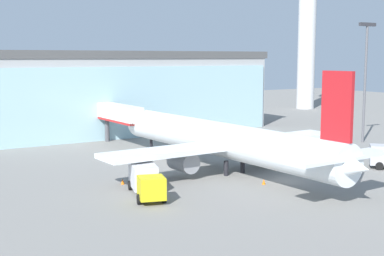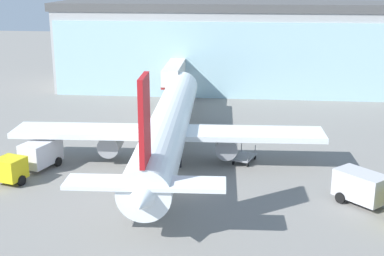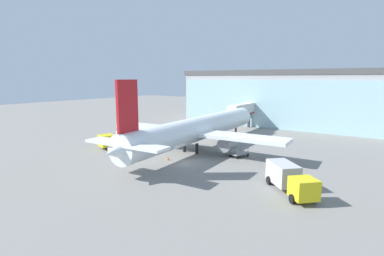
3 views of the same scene
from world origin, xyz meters
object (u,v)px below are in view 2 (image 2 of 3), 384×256
object	(u,v)px
fuel_truck	(375,192)
safety_cone_wingtip	(52,152)
jet_bridge	(174,74)
airplane	(169,126)
baggage_cart	(244,157)
catering_truck	(32,158)
safety_cone_nose	(155,185)

from	to	relation	value
fuel_truck	safety_cone_wingtip	xyz separation A→B (m)	(-29.93, 9.24, -1.19)
jet_bridge	fuel_truck	xyz separation A→B (m)	(20.85, -31.64, -2.97)
airplane	safety_cone_wingtip	bearing A→B (deg)	87.25
baggage_cart	catering_truck	bearing A→B (deg)	-57.21
baggage_cart	fuel_truck	bearing A→B (deg)	64.66
fuel_truck	safety_cone_nose	world-z (taller)	fuel_truck
catering_truck	safety_cone_wingtip	bearing A→B (deg)	-162.85
airplane	fuel_truck	bearing A→B (deg)	-121.99
fuel_truck	baggage_cart	xyz separation A→B (m)	(-10.43, 9.59, -0.97)
airplane	catering_truck	xyz separation A→B (m)	(-11.92, -5.29, -1.99)
airplane	jet_bridge	bearing A→B (deg)	3.67
jet_bridge	airplane	world-z (taller)	airplane
jet_bridge	airplane	distance (m)	22.36
fuel_truck	catering_truck	bearing A→B (deg)	-143.24
safety_cone_wingtip	jet_bridge	bearing A→B (deg)	67.93
jet_bridge	safety_cone_nose	bearing A→B (deg)	-176.93
catering_truck	safety_cone_wingtip	world-z (taller)	catering_truck
baggage_cart	safety_cone_nose	bearing A→B (deg)	-27.37
catering_truck	fuel_truck	size ratio (longest dim) A/B	1.13
jet_bridge	catering_truck	size ratio (longest dim) A/B	1.47
baggage_cart	jet_bridge	bearing A→B (deg)	-137.46
jet_bridge	baggage_cart	size ratio (longest dim) A/B	3.57
catering_truck	safety_cone_wingtip	size ratio (longest dim) A/B	13.86
catering_truck	safety_cone_nose	distance (m)	12.16
baggage_cart	safety_cone_nose	distance (m)	10.61
catering_truck	safety_cone_nose	size ratio (longest dim) A/B	13.86
jet_bridge	safety_cone_nose	world-z (taller)	jet_bridge
fuel_truck	baggage_cart	size ratio (longest dim) A/B	2.14
fuel_truck	safety_cone_nose	size ratio (longest dim) A/B	12.24
airplane	safety_cone_nose	world-z (taller)	airplane
catering_truck	baggage_cart	world-z (taller)	catering_truck
safety_cone_nose	catering_truck	bearing A→B (deg)	169.67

